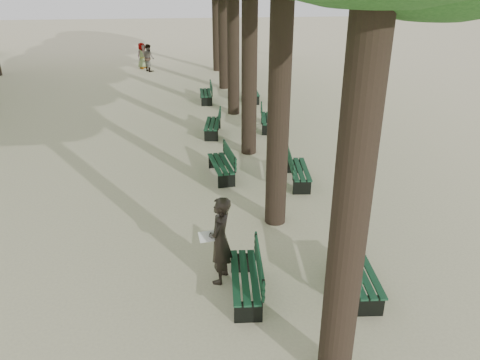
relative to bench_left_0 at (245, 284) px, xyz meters
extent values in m
plane|color=beige|center=(-0.37, -0.12, -0.27)|extent=(120.00, 120.00, 0.00)
cylinder|color=#33261C|center=(1.13, -2.12, 3.48)|extent=(0.52, 0.52, 7.50)
cylinder|color=#33261C|center=(1.13, 2.88, 3.48)|extent=(0.52, 0.52, 7.50)
cylinder|color=#33261C|center=(1.13, 7.88, 3.48)|extent=(0.52, 0.52, 7.50)
cylinder|color=#33261C|center=(1.13, 12.88, 3.48)|extent=(0.52, 0.52, 7.50)
cylinder|color=#33261C|center=(1.13, 17.88, 3.48)|extent=(0.52, 0.52, 7.50)
cylinder|color=#33261C|center=(1.13, 22.88, 3.48)|extent=(0.52, 0.52, 7.50)
cube|color=black|center=(-0.02, 0.00, -0.05)|extent=(0.64, 1.83, 0.45)
cube|color=#0E3220|center=(-0.02, 0.00, 0.18)|extent=(0.66, 1.83, 0.04)
cube|color=#0E3220|center=(0.26, -0.02, 0.45)|extent=(0.16, 1.80, 0.40)
cube|color=black|center=(-0.02, 5.83, -0.05)|extent=(0.73, 1.85, 0.45)
cube|color=#0E3220|center=(-0.02, 5.83, 0.18)|extent=(0.75, 1.85, 0.04)
cube|color=#0E3220|center=(0.26, 5.87, 0.45)|extent=(0.25, 1.79, 0.40)
cube|color=black|center=(-0.02, 9.99, -0.05)|extent=(0.76, 1.85, 0.45)
cube|color=#0E3220|center=(-0.02, 9.99, 0.18)|extent=(0.78, 1.86, 0.04)
cube|color=#0E3220|center=(0.26, 9.95, 0.45)|extent=(0.29, 1.79, 0.40)
cube|color=black|center=(-0.02, 15.03, -0.05)|extent=(0.53, 1.80, 0.45)
cube|color=#0E3220|center=(-0.02, 15.03, 0.18)|extent=(0.55, 1.80, 0.04)
cube|color=#0E3220|center=(0.26, 15.03, 0.45)|extent=(0.05, 1.80, 0.40)
cube|color=black|center=(2.28, -0.10, -0.05)|extent=(0.66, 1.84, 0.45)
cube|color=#0E3220|center=(2.28, -0.10, 0.18)|extent=(0.68, 1.84, 0.04)
cube|color=#0E3220|center=(2.00, -0.07, 0.45)|extent=(0.18, 1.80, 0.40)
cube|color=black|center=(2.28, 5.11, -0.05)|extent=(0.70, 1.84, 0.45)
cube|color=#0E3220|center=(2.28, 5.11, 0.18)|extent=(0.72, 1.84, 0.04)
cube|color=#0E3220|center=(2.00, 5.14, 0.45)|extent=(0.22, 1.80, 0.40)
cube|color=black|center=(2.28, 10.42, -0.05)|extent=(0.76, 1.85, 0.45)
cube|color=#0E3220|center=(2.28, 10.42, 0.18)|extent=(0.78, 1.86, 0.04)
cube|color=#0E3220|center=(2.01, 10.46, 0.45)|extent=(0.29, 1.79, 0.40)
cube|color=black|center=(2.28, 14.97, -0.05)|extent=(0.57, 1.81, 0.45)
cube|color=#0E3220|center=(2.28, 14.97, 0.18)|extent=(0.59, 1.81, 0.04)
cube|color=#0E3220|center=(2.00, 14.97, 0.45)|extent=(0.09, 1.80, 0.40)
imported|color=black|center=(-0.44, 0.57, 0.67)|extent=(0.63, 0.84, 1.88)
cube|color=white|center=(-0.69, 0.57, 0.78)|extent=(0.37, 0.29, 0.12)
imported|color=#262628|center=(-3.19, 23.16, 0.57)|extent=(0.73, 0.86, 1.68)
imported|color=#262628|center=(-3.67, 24.22, 0.54)|extent=(0.77, 0.81, 1.62)
imported|color=#262628|center=(6.62, 26.92, 0.49)|extent=(0.61, 1.03, 1.52)
camera|label=1|loc=(-0.99, -7.44, 5.58)|focal=35.00mm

